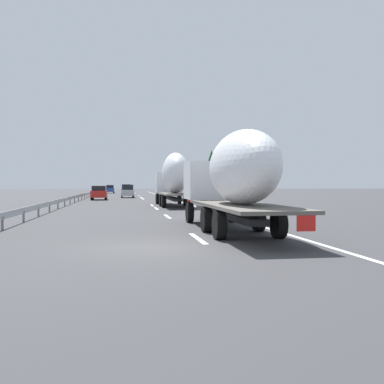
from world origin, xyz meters
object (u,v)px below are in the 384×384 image
(truck_lead, at_px, (174,177))
(car_blue_sedan, at_px, (110,189))
(truck_trailing, at_px, (233,176))
(car_black_suv, at_px, (126,190))
(car_silver_hatch, at_px, (127,191))
(road_sign, at_px, (177,181))
(car_red_compact, at_px, (99,193))

(truck_lead, distance_m, car_blue_sedan, 59.25)
(truck_trailing, bearing_deg, car_black_suv, 3.41)
(car_silver_hatch, bearing_deg, car_black_suv, 0.17)
(truck_trailing, xyz_separation_m, car_blue_sedan, (80.12, 7.22, -1.40))
(car_blue_sedan, relative_size, car_black_suv, 1.03)
(truck_lead, relative_size, road_sign, 3.60)
(car_black_suv, relative_size, road_sign, 1.18)
(truck_trailing, distance_m, car_silver_hatch, 47.37)
(car_red_compact, xyz_separation_m, car_black_suv, (25.99, -3.57, 0.06))
(truck_trailing, relative_size, car_red_compact, 3.10)
(car_black_suv, height_order, road_sign, road_sign)
(car_blue_sedan, xyz_separation_m, car_black_suv, (-15.44, -3.37, 0.06))
(truck_trailing, xyz_separation_m, car_black_suv, (64.68, 3.85, -1.34))
(truck_lead, distance_m, car_red_compact, 18.94)
(car_blue_sedan, height_order, car_black_suv, car_black_suv)
(truck_trailing, relative_size, car_black_suv, 3.14)
(truck_lead, height_order, truck_trailing, truck_lead)
(car_silver_hatch, relative_size, car_red_compact, 1.03)
(truck_lead, height_order, car_black_suv, truck_lead)
(truck_lead, distance_m, car_black_suv, 43.54)
(truck_lead, relative_size, car_black_suv, 3.05)
(car_red_compact, bearing_deg, car_blue_sedan, -0.28)
(car_red_compact, bearing_deg, truck_lead, -156.82)
(truck_trailing, height_order, road_sign, truck_trailing)
(truck_lead, relative_size, car_silver_hatch, 2.92)
(road_sign, bearing_deg, truck_trailing, 176.02)
(truck_lead, height_order, car_blue_sedan, truck_lead)
(car_silver_hatch, bearing_deg, truck_lead, -171.64)
(car_silver_hatch, xyz_separation_m, car_black_suv, (17.48, 0.05, 0.02))
(car_silver_hatch, bearing_deg, road_sign, -110.77)
(car_red_compact, distance_m, road_sign, 12.15)
(car_red_compact, bearing_deg, car_silver_hatch, -23.07)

